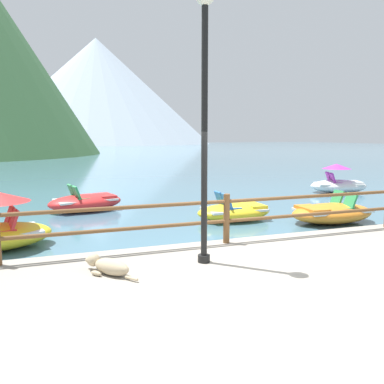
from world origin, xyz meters
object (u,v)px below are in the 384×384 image
at_px(pedal_boat_0, 338,183).
at_px(pedal_boat_1, 332,213).
at_px(pedal_boat_3, 86,202).
at_px(lamp_post, 205,103).
at_px(dog_resting, 108,266).
at_px(pedal_boat_4, 234,211).

bearing_deg(pedal_boat_0, pedal_boat_1, -131.45).
bearing_deg(pedal_boat_3, lamp_post, -80.41).
distance_m(dog_resting, pedal_boat_4, 6.21).
bearing_deg(lamp_post, pedal_boat_1, 31.88).
bearing_deg(pedal_boat_1, dog_resting, -154.17).
relative_size(pedal_boat_0, pedal_boat_4, 1.20).
xyz_separation_m(pedal_boat_0, pedal_boat_1, (-4.29, -4.86, -0.13)).
distance_m(pedal_boat_0, pedal_boat_3, 10.70).
xyz_separation_m(pedal_boat_0, pedal_boat_4, (-6.71, -3.58, -0.16)).
bearing_deg(dog_resting, pedal_boat_4, 46.68).
distance_m(dog_resting, pedal_boat_0, 13.62).
height_order(pedal_boat_0, pedal_boat_3, pedal_boat_0).
height_order(dog_resting, pedal_boat_1, pedal_boat_1).
bearing_deg(pedal_boat_3, pedal_boat_1, -33.75).
bearing_deg(pedal_boat_0, pedal_boat_3, -176.86).
relative_size(dog_resting, pedal_boat_0, 0.34).
relative_size(pedal_boat_0, pedal_boat_1, 1.08).
relative_size(lamp_post, pedal_boat_1, 1.69).
distance_m(pedal_boat_3, pedal_boat_4, 4.97).
relative_size(dog_resting, pedal_boat_1, 0.37).
distance_m(lamp_post, pedal_boat_4, 5.88).
bearing_deg(pedal_boat_3, pedal_boat_0, 3.14).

